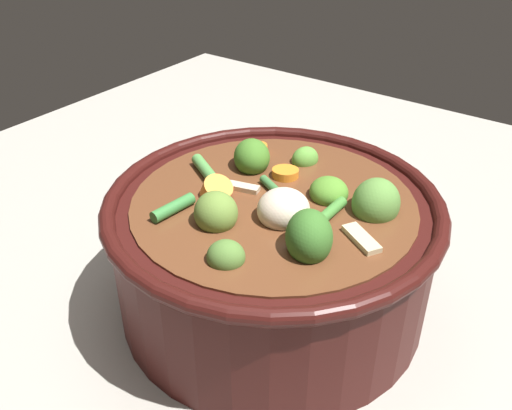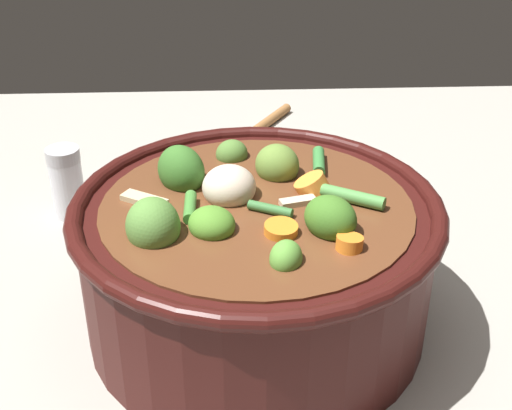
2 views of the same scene
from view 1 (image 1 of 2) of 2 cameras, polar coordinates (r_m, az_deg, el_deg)
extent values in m
plane|color=#9E998E|center=(0.54, 1.58, -9.73)|extent=(1.10, 1.10, 0.00)
cylinder|color=#38110F|center=(0.51, 1.67, -5.09)|extent=(0.28, 0.28, 0.11)
torus|color=#38110F|center=(0.47, 1.77, 0.20)|extent=(0.29, 0.29, 0.01)
cylinder|color=brown|center=(0.50, 1.68, -4.66)|extent=(0.24, 0.24, 0.10)
ellipsoid|color=#417525|center=(0.52, -0.43, 4.88)|extent=(0.05, 0.05, 0.03)
ellipsoid|color=#588B3B|center=(0.47, 12.05, 0.18)|extent=(0.05, 0.05, 0.04)
ellipsoid|color=#5A9839|center=(0.54, 4.98, 4.63)|extent=(0.03, 0.03, 0.02)
ellipsoid|color=#517A33|center=(0.41, -3.07, -5.26)|extent=(0.04, 0.04, 0.03)
ellipsoid|color=olive|center=(0.44, -4.08, -0.79)|extent=(0.05, 0.05, 0.03)
ellipsoid|color=#386D28|center=(0.41, 5.39, -3.25)|extent=(0.05, 0.06, 0.04)
ellipsoid|color=#518A2B|center=(0.48, 7.39, 1.31)|extent=(0.05, 0.05, 0.02)
cylinder|color=orange|center=(0.51, 2.98, 3.09)|extent=(0.03, 0.03, 0.01)
cylinder|color=orange|center=(0.55, 0.24, 5.40)|extent=(0.03, 0.03, 0.02)
cylinder|color=orange|center=(0.48, -4.07, 1.34)|extent=(0.04, 0.03, 0.03)
ellipsoid|color=beige|center=(0.45, 2.80, -0.48)|extent=(0.06, 0.06, 0.03)
cylinder|color=#509345|center=(0.51, -5.32, 3.34)|extent=(0.05, 0.03, 0.01)
cylinder|color=#418033|center=(0.46, 7.61, -0.61)|extent=(0.01, 0.04, 0.01)
cylinder|color=#3B7339|center=(0.49, 1.70, 1.79)|extent=(0.03, 0.02, 0.01)
cylinder|color=#387E3A|center=(0.46, -8.40, -0.27)|extent=(0.01, 0.04, 0.01)
cube|color=beige|center=(0.49, -1.19, 1.83)|extent=(0.03, 0.02, 0.01)
cube|color=beige|center=(0.43, 10.63, -3.38)|extent=(0.04, 0.03, 0.01)
camera|label=2|loc=(0.82, 25.51, 30.79)|focal=48.99mm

